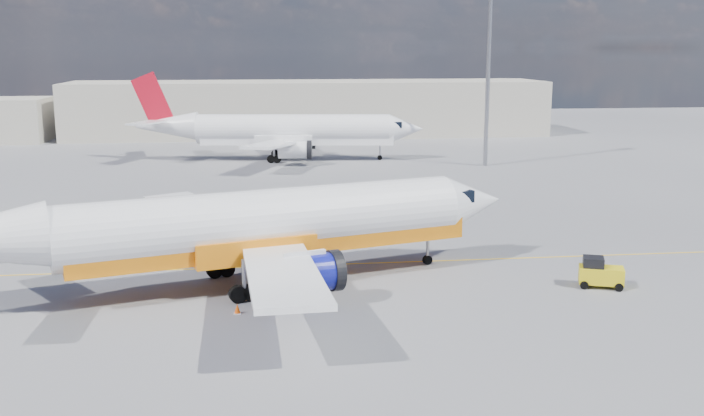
{
  "coord_description": "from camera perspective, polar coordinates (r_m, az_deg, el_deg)",
  "views": [
    {
      "loc": [
        -3.12,
        -42.55,
        12.87
      ],
      "look_at": [
        2.52,
        2.82,
        3.5
      ],
      "focal_mm": 40.0,
      "sensor_mm": 36.0,
      "label": 1
    }
  ],
  "objects": [
    {
      "name": "traffic_cone",
      "position": [
        39.33,
        -8.34,
        -7.26
      ],
      "size": [
        0.36,
        0.36,
        0.51
      ],
      "color": "white",
      "rests_on": "ground"
    },
    {
      "name": "ground",
      "position": [
        44.57,
        -2.78,
        -5.22
      ],
      "size": [
        240.0,
        240.0,
        0.0
      ],
      "primitive_type": "plane",
      "color": "#5E5E63",
      "rests_on": "ground"
    },
    {
      "name": "gse_tug",
      "position": [
        45.05,
        17.58,
        -4.53
      ],
      "size": [
        2.63,
        2.13,
        1.67
      ],
      "rotation": [
        0.0,
        0.0,
        -0.35
      ],
      "color": "black",
      "rests_on": "ground"
    },
    {
      "name": "main_jet",
      "position": [
        42.68,
        -7.61,
        -1.33
      ],
      "size": [
        33.78,
        25.72,
        10.23
      ],
      "rotation": [
        0.0,
        0.0,
        0.29
      ],
      "color": "white",
      "rests_on": "ground"
    },
    {
      "name": "terminal_main",
      "position": [
        118.17,
        -3.15,
        7.26
      ],
      "size": [
        70.0,
        14.0,
        8.0
      ],
      "primitive_type": "cube",
      "color": "#B8B09E",
      "rests_on": "ground"
    },
    {
      "name": "taxi_line",
      "position": [
        47.44,
        -3.06,
        -4.17
      ],
      "size": [
        70.0,
        0.15,
        0.01
      ],
      "primitive_type": "cube",
      "color": "yellow",
      "rests_on": "ground"
    },
    {
      "name": "floodlight_mast",
      "position": [
        87.6,
        9.93,
        11.48
      ],
      "size": [
        1.58,
        1.58,
        21.65
      ],
      "color": "gray",
      "rests_on": "ground"
    },
    {
      "name": "second_jet",
      "position": [
        91.66,
        -4.98,
        5.61
      ],
      "size": [
        33.75,
        26.48,
        10.22
      ],
      "rotation": [
        0.0,
        0.0,
        -0.12
      ],
      "color": "white",
      "rests_on": "ground"
    }
  ]
}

